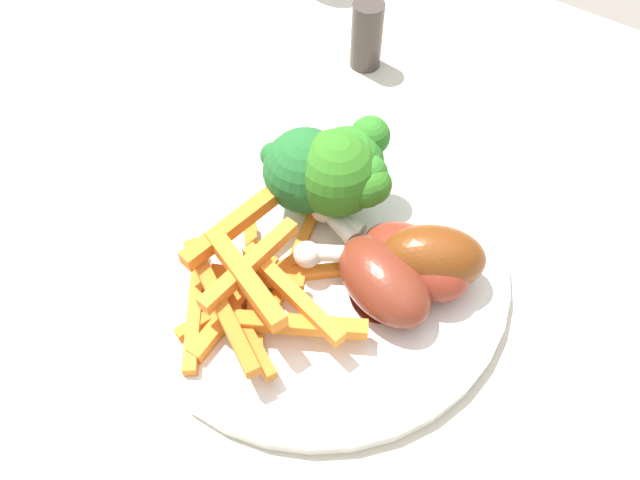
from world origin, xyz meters
The scene contains 10 objects.
dining_table centered at (0.00, 0.00, 0.62)m, with size 1.15×0.87×0.72m.
dinner_plate centered at (-0.05, 0.00, 0.73)m, with size 0.28×0.28×0.01m, color white.
broccoli_floret_front centered at (-0.07, 0.04, 0.78)m, with size 0.08×0.06×0.08m.
broccoli_floret_middle centered at (-0.09, 0.03, 0.77)m, with size 0.07×0.06×0.07m.
broccoli_floret_back centered at (-0.07, 0.05, 0.78)m, with size 0.06×0.07×0.07m.
carrot_fries_pile centered at (-0.07, -0.05, 0.75)m, with size 0.14×0.15×0.04m.
chicken_drumstick_near centered at (0.01, 0.03, 0.76)m, with size 0.13×0.10×0.05m.
chicken_drumstick_far centered at (0.00, 0.01, 0.75)m, with size 0.14×0.07×0.04m.
chicken_drumstick_extra centered at (0.00, 0.03, 0.75)m, with size 0.13×0.05×0.04m.
pepper_shaker centered at (-0.16, 0.22, 0.75)m, with size 0.03×0.03×0.06m, color #423833.
Camera 1 is at (0.09, -0.20, 1.10)m, focal length 34.03 mm.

